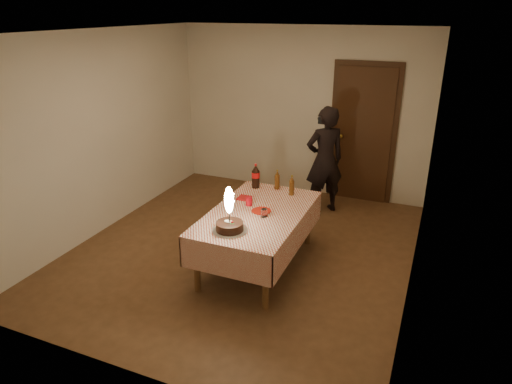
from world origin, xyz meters
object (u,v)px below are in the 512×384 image
Objects in this scene: dining_table at (258,219)px; red_cup at (249,201)px; cola_bottle at (256,176)px; birthday_cake at (229,220)px; amber_bottle_right at (292,186)px; photographer at (325,160)px; red_plate at (261,211)px; amber_bottle_left at (277,180)px; clear_cup at (264,213)px.

red_cup reaches higher than dining_table.
red_cup is at bearing -75.13° from cola_bottle.
amber_bottle_right is at bearing 76.48° from birthday_cake.
cola_bottle is (-0.22, 1.23, 0.04)m from birthday_cake.
photographer is (0.60, 1.13, -0.05)m from cola_bottle.
birthday_cake is 1.91× the size of amber_bottle_right.
birthday_cake is 2.39m from photographer.
photographer is at bearing 62.00° from cola_bottle.
red_plate is at bearing -26.82° from red_cup.
dining_table is 0.58m from birthday_cake.
dining_table is 0.69m from amber_bottle_right.
birthday_cake is at bearing -103.52° from amber_bottle_right.
amber_bottle_right is at bearing 54.31° from red_cup.
birthday_cake is 1.91× the size of amber_bottle_left.
birthday_cake is at bearing -99.74° from dining_table.
dining_table is at bearing -86.60° from amber_bottle_left.
dining_table is at bearing -65.53° from cola_bottle.
birthday_cake is at bearing -79.75° from cola_bottle.
amber_bottle_left is at bearing 100.61° from clear_cup.
photographer is at bearing 84.71° from clear_cup.
photographer is (0.38, 2.36, -0.01)m from birthday_cake.
cola_bottle is (-0.34, 0.65, 0.15)m from red_plate.
birthday_cake is at bearing -83.65° from red_cup.
dining_table is 6.75× the size of amber_bottle_left.
red_cup is 0.63m from amber_bottle_left.
clear_cup is (0.28, -0.22, -0.01)m from red_cup.
birthday_cake is 5.41× the size of clear_cup.
red_cup is at bearing 153.18° from red_plate.
photographer is (0.29, 1.82, 0.20)m from dining_table.
red_plate is at bearing 78.13° from birthday_cake.
dining_table is at bearing 142.27° from clear_cup.
amber_bottle_right is (0.19, 0.63, 0.21)m from dining_table.
cola_bottle is (-0.31, 0.69, 0.25)m from dining_table.
photographer reaches higher than dining_table.
dining_table is 19.11× the size of clear_cup.
clear_cup is 0.86m from amber_bottle_left.
birthday_cake is 1.20m from amber_bottle_right.
amber_bottle_right reaches higher than red_cup.
red_cup is 0.58m from cola_bottle.
red_plate is 0.69× the size of cola_bottle.
clear_cup is at bearing -38.62° from red_cup.
photographer reaches higher than cola_bottle.
amber_bottle_right is at bearing 74.90° from red_plate.
red_plate is at bearing 123.96° from clear_cup.
red_cup is (-0.20, 0.10, 0.05)m from red_plate.
red_cup is 0.39× the size of amber_bottle_right.
dining_table is 6.75× the size of amber_bottle_right.
birthday_cake is 0.60m from red_plate.
amber_bottle_right is (0.36, 0.50, 0.07)m from red_cup.
cola_bottle is at bearing 114.47° from dining_table.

